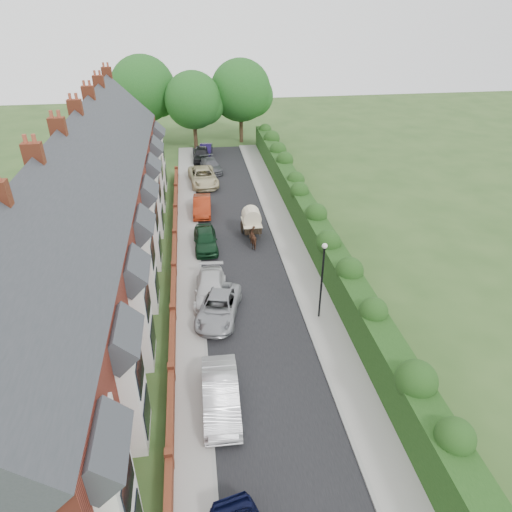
{
  "coord_description": "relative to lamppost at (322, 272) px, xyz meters",
  "views": [
    {
      "loc": [
        -3.51,
        -17.39,
        17.24
      ],
      "look_at": [
        0.14,
        8.2,
        2.2
      ],
      "focal_mm": 32.0,
      "sensor_mm": 36.0,
      "label": 1
    }
  ],
  "objects": [
    {
      "name": "ground",
      "position": [
        -3.4,
        -4.0,
        -3.3
      ],
      "size": [
        140.0,
        140.0,
        0.0
      ],
      "primitive_type": "plane",
      "color": "#2D4C1E",
      "rests_on": "ground"
    },
    {
      "name": "road",
      "position": [
        -3.9,
        7.0,
        -3.29
      ],
      "size": [
        6.0,
        58.0,
        0.02
      ],
      "primitive_type": "cube",
      "color": "black",
      "rests_on": "ground"
    },
    {
      "name": "pavement_hedge_side",
      "position": [
        0.2,
        7.0,
        -3.24
      ],
      "size": [
        2.2,
        58.0,
        0.12
      ],
      "primitive_type": "cube",
      "color": "#989590",
      "rests_on": "ground"
    },
    {
      "name": "pavement_house_side",
      "position": [
        -7.75,
        7.0,
        -3.24
      ],
      "size": [
        1.7,
        58.0,
        0.12
      ],
      "primitive_type": "cube",
      "color": "#989590",
      "rests_on": "ground"
    },
    {
      "name": "kerb_hedge_side",
      "position": [
        -0.85,
        7.0,
        -3.23
      ],
      "size": [
        0.18,
        58.0,
        0.13
      ],
      "primitive_type": "cube",
      "color": "gray",
      "rests_on": "ground"
    },
    {
      "name": "kerb_house_side",
      "position": [
        -6.95,
        7.0,
        -3.23
      ],
      "size": [
        0.18,
        58.0,
        0.13
      ],
      "primitive_type": "cube",
      "color": "gray",
      "rests_on": "ground"
    },
    {
      "name": "hedge",
      "position": [
        2.0,
        7.0,
        -1.7
      ],
      "size": [
        2.1,
        58.0,
        2.85
      ],
      "color": "black",
      "rests_on": "ground"
    },
    {
      "name": "terrace_row",
      "position": [
        -14.27,
        5.98,
        1.18
      ],
      "size": [
        9.05,
        40.5,
        11.5
      ],
      "color": "maroon",
      "rests_on": "ground"
    },
    {
      "name": "garden_wall_row",
      "position": [
        -8.75,
        6.0,
        -2.84
      ],
      "size": [
        0.35,
        40.35,
        1.1
      ],
      "color": "brown",
      "rests_on": "ground"
    },
    {
      "name": "lamppost",
      "position": [
        0.0,
        0.0,
        0.0
      ],
      "size": [
        0.32,
        0.32,
        5.16
      ],
      "color": "black",
      "rests_on": "ground"
    },
    {
      "name": "tree_far_left",
      "position": [
        -6.05,
        36.08,
        2.41
      ],
      "size": [
        7.14,
        6.8,
        9.29
      ],
      "color": "#332316",
      "rests_on": "ground"
    },
    {
      "name": "tree_far_right",
      "position": [
        -0.01,
        38.08,
        3.02
      ],
      "size": [
        7.98,
        7.6,
        10.31
      ],
      "color": "#332316",
      "rests_on": "ground"
    },
    {
      "name": "tree_far_back",
      "position": [
        -11.99,
        39.08,
        3.32
      ],
      "size": [
        8.4,
        8.0,
        10.82
      ],
      "color": "#332316",
      "rests_on": "ground"
    },
    {
      "name": "car_silver_a",
      "position": [
        -6.4,
        -6.06,
        -2.5
      ],
      "size": [
        1.78,
        4.86,
        1.59
      ],
      "primitive_type": "imported",
      "rotation": [
        0.0,
        0.0,
        -0.02
      ],
      "color": "silver",
      "rests_on": "ground"
    },
    {
      "name": "car_silver_b",
      "position": [
        -6.01,
        1.0,
        -2.61
      ],
      "size": [
        3.43,
        5.36,
        1.38
      ],
      "primitive_type": "imported",
      "rotation": [
        0.0,
        0.0,
        -0.25
      ],
      "color": "#999BA0",
      "rests_on": "ground"
    },
    {
      "name": "car_white",
      "position": [
        -6.4,
        3.0,
        -2.6
      ],
      "size": [
        2.39,
        4.98,
        1.4
      ],
      "primitive_type": "imported",
      "rotation": [
        0.0,
        0.0,
        -0.09
      ],
      "color": "silver",
      "rests_on": "ground"
    },
    {
      "name": "car_green",
      "position": [
        -6.4,
        9.75,
        -2.55
      ],
      "size": [
        1.83,
        4.4,
        1.49
      ],
      "primitive_type": "imported",
      "rotation": [
        0.0,
        0.0,
        0.02
      ],
      "color": "black",
      "rests_on": "ground"
    },
    {
      "name": "car_red",
      "position": [
        -6.4,
        16.23,
        -2.57
      ],
      "size": [
        1.72,
        4.45,
        1.45
      ],
      "primitive_type": "imported",
      "rotation": [
        0.0,
        0.0,
        -0.04
      ],
      "color": "maroon",
      "rests_on": "ground"
    },
    {
      "name": "car_beige",
      "position": [
        -6.01,
        23.38,
        -2.5
      ],
      "size": [
        3.18,
        5.96,
        1.59
      ],
      "primitive_type": "imported",
      "rotation": [
        0.0,
        0.0,
        0.1
      ],
      "color": "beige",
      "rests_on": "ground"
    },
    {
      "name": "car_grey",
      "position": [
        -5.0,
        27.17,
        -2.65
      ],
      "size": [
        2.61,
        4.72,
        1.29
      ],
      "primitive_type": "imported",
      "rotation": [
        0.0,
        0.0,
        0.19
      ],
      "color": "#4C4D53",
      "rests_on": "ground"
    },
    {
      "name": "car_black",
      "position": [
        -5.91,
        31.0,
        -2.52
      ],
      "size": [
        2.13,
        4.67,
        1.55
      ],
      "primitive_type": "imported",
      "rotation": [
        0.0,
        0.0,
        -0.07
      ],
      "color": "black",
      "rests_on": "ground"
    },
    {
      "name": "horse",
      "position": [
        -2.62,
        9.48,
        -2.59
      ],
      "size": [
        0.95,
        1.75,
        1.41
      ],
      "primitive_type": "imported",
      "rotation": [
        0.0,
        0.0,
        3.26
      ],
      "color": "#48291A",
      "rests_on": "ground"
    },
    {
      "name": "horse_cart",
      "position": [
        -2.62,
        11.29,
        -1.89
      ],
      "size": [
        1.54,
        3.4,
        2.45
      ],
      "color": "black",
      "rests_on": "ground"
    },
    {
      "name": "car_extra_far",
      "position": [
        -5.32,
        32.8,
        -2.64
      ],
      "size": [
        1.88,
        4.15,
        1.32
      ],
      "primitive_type": "imported",
      "rotation": [
        0.0,
        0.0,
        -0.12
      ],
      "color": "black",
      "rests_on": "ground"
    }
  ]
}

